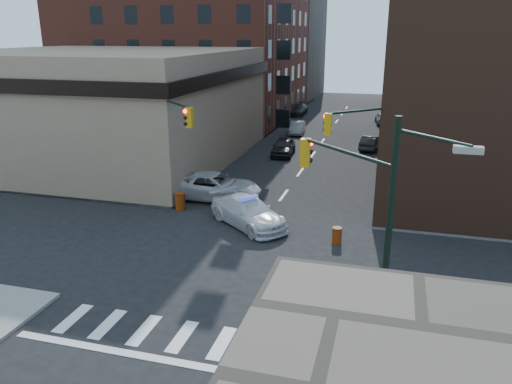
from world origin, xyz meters
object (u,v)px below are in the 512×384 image
Objects in this scene: barrel_bank at (180,201)px; pedestrian_a at (141,175)px; barrel_road at (337,236)px; parked_car_enear at (370,143)px; barricade_nw_a at (137,186)px; parked_car_wnear at (283,147)px; parked_car_wfar at (297,128)px; pedestrian_b at (151,179)px; pickup at (214,186)px; barricade_se_a at (364,365)px; police_car at (248,212)px.

pedestrian_a is at bearing 144.96° from barrel_bank.
pedestrian_a is at bearing 158.38° from barrel_road.
parked_car_enear reaches higher than barricade_nw_a.
parked_car_wnear is 1.11× the size of parked_car_wfar.
barrel_bank is (-2.34, -25.42, -0.11)m from parked_car_wfar.
pedestrian_a is at bearing 171.89° from pedestrian_b.
pickup is 4.49× the size of barricade_se_a.
parked_car_enear is 21.85m from pedestrian_b.
pedestrian_b is at bearing -108.45° from parked_car_wfar.
parked_car_wnear is at bearing 44.58° from police_car.
barricade_nw_a is at bearing -57.00° from pedestrian_a.
parked_car_enear is 2.88× the size of barricade_se_a.
parked_car_wfar is 3.68× the size of barrel_bank.
police_car is 13.82m from barricade_se_a.
police_car is at bearing -16.35° from barrel_bank.
barrel_road is at bearing -14.92° from barrel_bank.
barrel_bank is (4.19, -2.94, -0.55)m from pedestrian_a.
pedestrian_b is at bearing -119.87° from parked_car_wnear.
pedestrian_a reaches higher than parked_car_wfar.
pickup reaches higher than police_car.
parked_car_wfar is 1.01× the size of parked_car_enear.
police_car is at bearing -22.76° from pedestrian_b.
barrel_bank is (3.35, -2.75, -0.40)m from pedestrian_b.
barricade_nw_a is (-15.90, 15.15, -0.03)m from barricade_se_a.
police_car reaches higher than barricade_se_a.
pedestrian_b reaches higher than barricade_se_a.
parked_car_enear is at bearing 55.82° from pedestrian_b.
parked_car_enear is 4.49× the size of barrel_road.
parked_car_wnear is 3.40× the size of barricade_nw_a.
pedestrian_b is at bearing 9.58° from pedestrian_a.
parked_car_wfar is at bearing 43.86° from police_car.
parked_car_wnear is at bearing 37.61° from parked_car_enear.
pickup reaches higher than parked_car_wnear.
barricade_nw_a is at bearing 107.85° from police_car.
barricade_se_a is at bearing -80.48° from parked_car_wfar.
barricade_nw_a is (-0.65, -0.81, -0.31)m from pedestrian_b.
pedestrian_b is at bearing 157.83° from barrel_road.
parked_car_wfar reaches higher than parked_car_enear.
police_car is at bearing 82.66° from parked_car_enear.
barricade_se_a is at bearing -47.97° from barrel_bank.
parked_car_wfar reaches higher than barrel_road.
parked_car_wfar is 29.04m from barrel_road.
barrel_road is 10.19m from barrel_bank.
police_car is 17.06m from parked_car_wnear.
pedestrian_b reaches higher than barricade_nw_a.
pedestrian_a reaches higher than police_car.
pickup is at bearing 62.33° from barrel_bank.
parked_car_enear is 22.88m from barricade_nw_a.
parked_car_wfar is 23.37m from pedestrian_b.
police_car is 6.19× the size of barrel_road.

